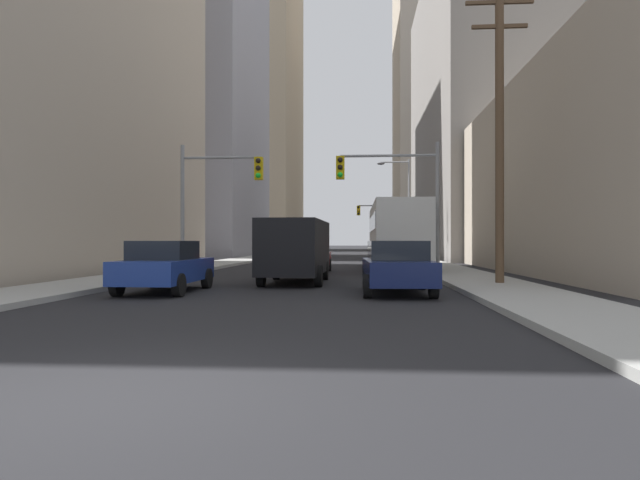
{
  "coord_description": "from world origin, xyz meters",
  "views": [
    {
      "loc": [
        2.34,
        -4.95,
        1.5
      ],
      "look_at": [
        0.0,
        27.31,
        1.6
      ],
      "focal_mm": 30.2,
      "sensor_mm": 36.0,
      "label": 1
    }
  ],
  "objects_px": {
    "sedan_blue": "(165,266)",
    "traffic_signal_near_left": "(217,187)",
    "traffic_signal_far_right": "(376,218)",
    "sedan_maroon": "(286,251)",
    "city_bus": "(396,234)",
    "sedan_red": "(309,257)",
    "cargo_van_black": "(296,247)",
    "sedan_navy": "(397,267)",
    "traffic_signal_near_right": "(392,185)"
  },
  "relations": [
    {
      "from": "sedan_blue",
      "to": "traffic_signal_near_left",
      "type": "xyz_separation_m",
      "value": [
        -0.83,
        8.97,
        3.28
      ]
    },
    {
      "from": "traffic_signal_far_right",
      "to": "sedan_maroon",
      "type": "bearing_deg",
      "value": -116.12
    },
    {
      "from": "traffic_signal_far_right",
      "to": "city_bus",
      "type": "bearing_deg",
      "value": -89.88
    },
    {
      "from": "sedan_blue",
      "to": "traffic_signal_far_right",
      "type": "distance_m",
      "value": 43.63
    },
    {
      "from": "sedan_red",
      "to": "traffic_signal_far_right",
      "type": "xyz_separation_m",
      "value": [
        4.27,
        32.61,
        3.27
      ]
    },
    {
      "from": "cargo_van_black",
      "to": "traffic_signal_far_right",
      "type": "distance_m",
      "value": 39.34
    },
    {
      "from": "sedan_maroon",
      "to": "sedan_navy",
      "type": "bearing_deg",
      "value": -75.59
    },
    {
      "from": "sedan_red",
      "to": "sedan_maroon",
      "type": "distance_m",
      "value": 17.18
    },
    {
      "from": "sedan_red",
      "to": "traffic_signal_near_left",
      "type": "height_order",
      "value": "traffic_signal_near_left"
    },
    {
      "from": "sedan_maroon",
      "to": "traffic_signal_far_right",
      "type": "bearing_deg",
      "value": 63.88
    },
    {
      "from": "sedan_blue",
      "to": "traffic_signal_near_right",
      "type": "xyz_separation_m",
      "value": [
        7.24,
        8.97,
        3.31
      ]
    },
    {
      "from": "sedan_blue",
      "to": "sedan_red",
      "type": "xyz_separation_m",
      "value": [
        3.34,
        10.22,
        0.0
      ]
    },
    {
      "from": "sedan_red",
      "to": "sedan_navy",
      "type": "bearing_deg",
      "value": -71.18
    },
    {
      "from": "cargo_van_black",
      "to": "city_bus",
      "type": "bearing_deg",
      "value": 65.6
    },
    {
      "from": "traffic_signal_far_right",
      "to": "sedan_navy",
      "type": "bearing_deg",
      "value": -91.07
    },
    {
      "from": "traffic_signal_far_right",
      "to": "cargo_van_black",
      "type": "bearing_deg",
      "value": -96.11
    },
    {
      "from": "sedan_maroon",
      "to": "sedan_red",
      "type": "bearing_deg",
      "value": -78.36
    },
    {
      "from": "city_bus",
      "to": "sedan_red",
      "type": "distance_m",
      "value": 5.36
    },
    {
      "from": "sedan_blue",
      "to": "sedan_maroon",
      "type": "xyz_separation_m",
      "value": [
        -0.12,
        27.05,
        0.0
      ]
    },
    {
      "from": "sedan_red",
      "to": "sedan_maroon",
      "type": "height_order",
      "value": "same"
    },
    {
      "from": "traffic_signal_near_left",
      "to": "traffic_signal_near_right",
      "type": "bearing_deg",
      "value": 0.0
    },
    {
      "from": "city_bus",
      "to": "sedan_red",
      "type": "height_order",
      "value": "city_bus"
    },
    {
      "from": "traffic_signal_near_left",
      "to": "traffic_signal_far_right",
      "type": "xyz_separation_m",
      "value": [
        8.45,
        33.87,
        -0.0
      ]
    },
    {
      "from": "cargo_van_black",
      "to": "sedan_blue",
      "type": "bearing_deg",
      "value": -132.08
    },
    {
      "from": "sedan_navy",
      "to": "sedan_red",
      "type": "xyz_separation_m",
      "value": [
        -3.47,
        10.19,
        0.0
      ]
    },
    {
      "from": "traffic_signal_near_left",
      "to": "traffic_signal_near_right",
      "type": "relative_size",
      "value": 1.0
    },
    {
      "from": "sedan_blue",
      "to": "sedan_maroon",
      "type": "height_order",
      "value": "same"
    },
    {
      "from": "traffic_signal_near_right",
      "to": "sedan_maroon",
      "type": "bearing_deg",
      "value": 112.16
    },
    {
      "from": "traffic_signal_near_right",
      "to": "sedan_navy",
      "type": "bearing_deg",
      "value": -92.73
    },
    {
      "from": "cargo_van_black",
      "to": "sedan_blue",
      "type": "distance_m",
      "value": 5.16
    },
    {
      "from": "traffic_signal_near_right",
      "to": "traffic_signal_far_right",
      "type": "height_order",
      "value": "same"
    },
    {
      "from": "sedan_blue",
      "to": "traffic_signal_near_left",
      "type": "bearing_deg",
      "value": 95.31
    },
    {
      "from": "sedan_blue",
      "to": "traffic_signal_far_right",
      "type": "height_order",
      "value": "traffic_signal_far_right"
    },
    {
      "from": "city_bus",
      "to": "sedan_navy",
      "type": "distance_m",
      "value": 13.2
    },
    {
      "from": "city_bus",
      "to": "traffic_signal_near_left",
      "type": "relative_size",
      "value": 1.92
    },
    {
      "from": "sedan_red",
      "to": "traffic_signal_far_right",
      "type": "bearing_deg",
      "value": 82.54
    },
    {
      "from": "sedan_navy",
      "to": "traffic_signal_near_right",
      "type": "bearing_deg",
      "value": 87.27
    },
    {
      "from": "sedan_blue",
      "to": "traffic_signal_near_left",
      "type": "height_order",
      "value": "traffic_signal_near_left"
    },
    {
      "from": "sedan_red",
      "to": "sedan_maroon",
      "type": "xyz_separation_m",
      "value": [
        -3.47,
        16.83,
        0.0
      ]
    },
    {
      "from": "sedan_navy",
      "to": "traffic_signal_near_right",
      "type": "xyz_separation_m",
      "value": [
        0.43,
        8.93,
        3.31
      ]
    },
    {
      "from": "city_bus",
      "to": "traffic_signal_near_right",
      "type": "bearing_deg",
      "value": -95.95
    },
    {
      "from": "cargo_van_black",
      "to": "sedan_maroon",
      "type": "bearing_deg",
      "value": 98.71
    },
    {
      "from": "traffic_signal_near_right",
      "to": "sedan_blue",
      "type": "bearing_deg",
      "value": -128.92
    },
    {
      "from": "sedan_red",
      "to": "traffic_signal_near_right",
      "type": "height_order",
      "value": "traffic_signal_near_right"
    },
    {
      "from": "city_bus",
      "to": "sedan_maroon",
      "type": "distance_m",
      "value": 15.98
    },
    {
      "from": "cargo_van_black",
      "to": "sedan_navy",
      "type": "relative_size",
      "value": 1.24
    },
    {
      "from": "cargo_van_black",
      "to": "sedan_red",
      "type": "bearing_deg",
      "value": 90.85
    },
    {
      "from": "city_bus",
      "to": "traffic_signal_near_right",
      "type": "xyz_separation_m",
      "value": [
        -0.44,
        -4.19,
        2.15
      ]
    },
    {
      "from": "city_bus",
      "to": "traffic_signal_near_left",
      "type": "distance_m",
      "value": 9.72
    },
    {
      "from": "sedan_navy",
      "to": "traffic_signal_near_left",
      "type": "xyz_separation_m",
      "value": [
        -7.65,
        8.93,
        3.28
      ]
    }
  ]
}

